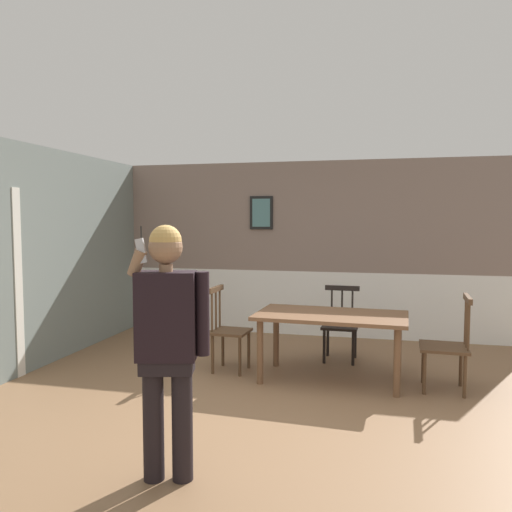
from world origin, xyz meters
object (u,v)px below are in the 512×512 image
chair_near_window (228,330)px  person_figure (168,335)px  chair_by_doorway (341,324)px  chair_at_table_head (448,345)px  dining_table (331,322)px

chair_near_window → person_figure: (0.33, -2.46, 0.51)m
chair_near_window → person_figure: 2.53m
chair_near_window → chair_by_doorway: (1.23, 0.77, -0.03)m
chair_by_doorway → chair_near_window: bearing=33.5°
chair_near_window → chair_at_table_head: bearing=90.4°
dining_table → chair_by_doorway: (0.04, 0.83, -0.19)m
chair_at_table_head → person_figure: person_figure is taller
dining_table → chair_at_table_head: chair_at_table_head is taller
chair_at_table_head → person_figure: bearing=141.4°
chair_at_table_head → chair_by_doorway: bearing=54.9°
chair_by_doorway → person_figure: size_ratio=0.53×
chair_near_window → chair_by_doorway: chair_near_window is taller
dining_table → person_figure: person_figure is taller
chair_near_window → chair_by_doorway: size_ratio=1.07×
dining_table → chair_by_doorway: size_ratio=1.81×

